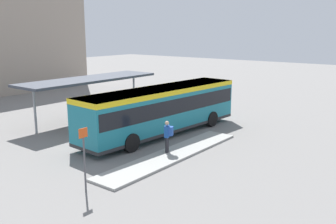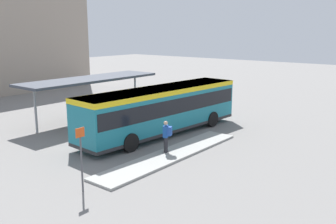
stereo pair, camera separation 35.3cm
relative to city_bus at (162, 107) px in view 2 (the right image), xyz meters
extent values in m
plane|color=slate|center=(-0.01, 0.00, -1.80)|extent=(120.00, 120.00, 0.00)
cube|color=#9E9E99|center=(-3.02, -3.16, -1.74)|extent=(10.52, 1.80, 0.12)
cube|color=#197284|center=(-0.01, 0.00, -0.09)|extent=(12.62, 3.42, 2.73)
cube|color=yellow|center=(-0.01, 0.00, 1.13)|extent=(12.64, 3.44, 0.30)
cube|color=black|center=(-0.01, 0.00, 0.24)|extent=(12.37, 3.43, 0.96)
cube|color=black|center=(6.19, -0.42, 0.24)|extent=(0.24, 2.37, 1.05)
cube|color=#28282B|center=(-0.01, 0.00, -1.35)|extent=(12.63, 3.43, 0.20)
cylinder|color=black|center=(3.93, 0.97, -1.26)|extent=(1.10, 0.35, 1.08)
cylinder|color=black|center=(3.76, -1.50, -1.26)|extent=(1.10, 0.35, 1.08)
cylinder|color=black|center=(-3.78, 1.50, -1.26)|extent=(1.10, 0.35, 1.08)
cylinder|color=black|center=(-3.95, -0.97, -1.26)|extent=(1.10, 0.35, 1.08)
cylinder|color=#232328|center=(-3.11, -2.81, -1.25)|extent=(0.16, 0.16, 0.86)
cylinder|color=#232328|center=(-2.93, -2.73, -1.25)|extent=(0.16, 0.16, 0.86)
cube|color=#194799|center=(-3.02, -2.77, -0.50)|extent=(0.49, 0.39, 0.65)
cube|color=#234CA3|center=(-2.93, -2.97, -0.47)|extent=(0.38, 0.32, 0.49)
sphere|color=tan|center=(-3.02, -2.77, -0.04)|extent=(0.23, 0.23, 0.23)
torus|color=black|center=(9.32, 1.65, -1.48)|extent=(0.12, 0.67, 0.67)
torus|color=black|center=(9.42, 0.75, -1.48)|extent=(0.12, 0.67, 0.67)
cylinder|color=orange|center=(9.37, 1.20, -1.26)|extent=(0.11, 0.70, 0.04)
cylinder|color=orange|center=(9.39, 1.04, -1.31)|extent=(0.04, 0.04, 0.33)
cube|color=black|center=(9.39, 1.04, -1.15)|extent=(0.09, 0.19, 0.04)
cylinder|color=orange|center=(9.33, 1.56, -1.18)|extent=(0.48, 0.08, 0.03)
torus|color=black|center=(9.66, 1.62, -1.49)|extent=(0.07, 0.65, 0.65)
torus|color=black|center=(9.69, 2.49, -1.49)|extent=(0.07, 0.65, 0.65)
cylinder|color=red|center=(9.68, 2.06, -1.27)|extent=(0.06, 0.68, 0.04)
cylinder|color=red|center=(9.68, 2.21, -1.33)|extent=(0.04, 0.04, 0.32)
cube|color=black|center=(9.68, 2.21, -1.17)|extent=(0.08, 0.18, 0.04)
cylinder|color=red|center=(9.66, 1.71, -1.20)|extent=(0.48, 0.05, 0.03)
cube|color=#383D47|center=(-0.21, 6.77, 1.31)|extent=(11.17, 3.15, 0.18)
cylinder|color=gray|center=(-4.95, 6.77, -0.29)|extent=(0.16, 0.16, 3.02)
cylinder|color=gray|center=(4.54, 6.77, -0.29)|extent=(0.16, 0.16, 3.02)
cylinder|color=slate|center=(-3.13, 4.29, -1.54)|extent=(0.67, 0.67, 0.53)
sphere|color=#337F38|center=(-3.13, 4.29, -0.99)|extent=(0.77, 0.77, 0.77)
cylinder|color=slate|center=(-0.72, 4.30, -1.56)|extent=(0.88, 0.88, 0.49)
sphere|color=#235B28|center=(-0.72, 4.30, -0.93)|extent=(1.01, 1.01, 1.01)
cylinder|color=#4C4C51|center=(-9.03, -3.14, -0.60)|extent=(0.08, 0.08, 2.40)
cube|color=#D84C19|center=(-9.03, -3.14, 0.80)|extent=(0.44, 0.03, 0.40)
camera|label=1|loc=(-18.49, -14.93, 4.90)|focal=40.00mm
camera|label=2|loc=(-18.27, -15.21, 4.90)|focal=40.00mm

